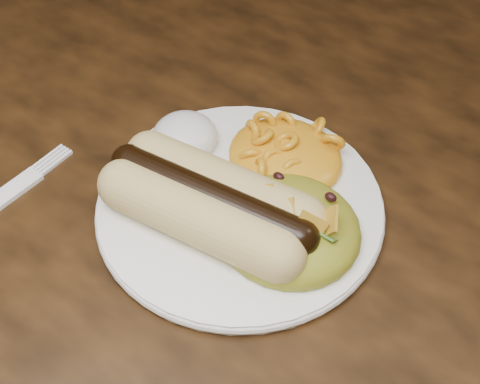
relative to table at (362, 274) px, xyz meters
The scene contains 6 objects.
table is the anchor object (origin of this frame).
plate 0.14m from the table, 139.44° to the right, with size 0.21×0.21×0.01m, color white.
hotdog 0.18m from the table, 132.23° to the right, with size 0.14×0.08×0.04m.
mac_and_cheese 0.14m from the table, 169.58° to the right, with size 0.09×0.08×0.03m, color gold.
sour_cream 0.20m from the table, 162.76° to the right, with size 0.05×0.05×0.03m, color white.
taco_salad 0.15m from the table, 115.08° to the right, with size 0.10×0.10×0.05m.
Camera 1 is at (0.11, -0.32, 1.13)m, focal length 50.00 mm.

